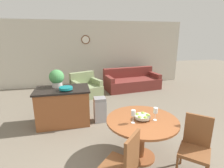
{
  "coord_description": "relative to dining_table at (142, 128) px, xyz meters",
  "views": [
    {
      "loc": [
        -0.86,
        -1.65,
        2.07
      ],
      "look_at": [
        0.05,
        2.38,
        0.94
      ],
      "focal_mm": 28.0,
      "sensor_mm": 36.0,
      "label": 1
    }
  ],
  "objects": [
    {
      "name": "wall_back",
      "position": [
        -0.21,
        5.05,
        0.78
      ],
      "size": [
        8.0,
        0.09,
        2.7
      ],
      "color": "beige",
      "rests_on": "ground_plane"
    },
    {
      "name": "dining_table",
      "position": [
        0.0,
        0.0,
        0.0
      ],
      "size": [
        1.19,
        1.19,
        0.74
      ],
      "color": "brown",
      "rests_on": "ground_plane"
    },
    {
      "name": "dining_chair_near_left",
      "position": [
        -0.51,
        -0.66,
        -0.07
      ],
      "size": [
        0.59,
        0.59,
        0.94
      ],
      "rotation": [
        0.0,
        0.0,
        7.1
      ],
      "color": "brown",
      "rests_on": "ground_plane"
    },
    {
      "name": "dining_chair_near_right",
      "position": [
        0.66,
        -0.51,
        -0.07
      ],
      "size": [
        0.59,
        0.59,
        0.94
      ],
      "rotation": [
        0.0,
        0.0,
        8.67
      ],
      "color": "brown",
      "rests_on": "ground_plane"
    },
    {
      "name": "fruit_bowl",
      "position": [
        0.0,
        -0.0,
        0.22
      ],
      "size": [
        0.26,
        0.26,
        0.1
      ],
      "color": "#B7B29E",
      "rests_on": "dining_table"
    },
    {
      "name": "wine_glass_left",
      "position": [
        -0.19,
        -0.08,
        0.33
      ],
      "size": [
        0.07,
        0.07,
        0.22
      ],
      "color": "silver",
      "rests_on": "dining_table"
    },
    {
      "name": "wine_glass_right",
      "position": [
        0.19,
        -0.07,
        0.33
      ],
      "size": [
        0.07,
        0.07,
        0.22
      ],
      "color": "silver",
      "rests_on": "dining_table"
    },
    {
      "name": "kitchen_island",
      "position": [
        -1.35,
        1.63,
        -0.13
      ],
      "size": [
        1.25,
        0.79,
        0.88
      ],
      "color": "brown",
      "rests_on": "ground_plane"
    },
    {
      "name": "teal_bowl",
      "position": [
        -1.26,
        1.47,
        0.36
      ],
      "size": [
        0.3,
        0.3,
        0.08
      ],
      "color": "#147A7F",
      "rests_on": "kitchen_island"
    },
    {
      "name": "potted_plant",
      "position": [
        -1.47,
        1.81,
        0.53
      ],
      "size": [
        0.35,
        0.35,
        0.43
      ],
      "color": "beige",
      "rests_on": "kitchen_island"
    },
    {
      "name": "trash_bin",
      "position": [
        -0.48,
        1.54,
        -0.27
      ],
      "size": [
        0.29,
        0.27,
        0.62
      ],
      "color": "#9E9EA3",
      "rests_on": "ground_plane"
    },
    {
      "name": "couch",
      "position": [
        1.22,
        4.06,
        -0.29
      ],
      "size": [
        2.27,
        1.25,
        0.82
      ],
      "rotation": [
        0.0,
        0.0,
        0.13
      ],
      "color": "maroon",
      "rests_on": "ground_plane"
    },
    {
      "name": "armchair",
      "position": [
        -0.67,
        3.54,
        -0.29
      ],
      "size": [
        1.16,
        1.14,
        0.82
      ],
      "rotation": [
        0.0,
        0.0,
        0.38
      ],
      "color": "gray",
      "rests_on": "ground_plane"
    }
  ]
}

